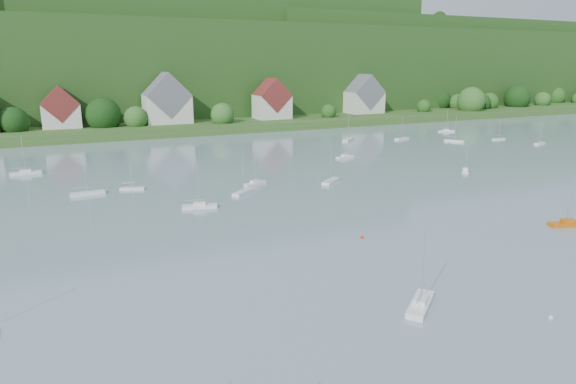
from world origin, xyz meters
The scene contains 11 objects.
far_shore_strip centered at (0.00, 200.00, 1.50)m, with size 600.00×60.00×3.00m, color #2E541F.
forested_ridge centered at (0.39, 268.57, 22.89)m, with size 620.00×181.22×69.89m.
village_building_1 centered at (-30.00, 189.00, 8.75)m, with size 12.00×9.36×14.00m.
village_building_2 centered at (5.00, 188.00, 10.27)m, with size 16.00×11.44×18.00m.
village_building_3 centered at (45.00, 186.00, 9.43)m, with size 13.00×10.40×15.50m.
village_building_4 centered at (90.00, 190.00, 9.59)m, with size 15.00×10.40×16.50m.
near_sailboat_3 centered at (-0.87, 41.00, 0.44)m, with size 5.85×5.25×8.32m.
near_sailboat_5 centered at (36.44, 52.47, 0.43)m, with size 6.01×3.23×7.81m.
mooring_buoy_1 centered at (8.97, 33.77, 0.00)m, with size 0.50×0.50×0.50m, color silver.
mooring_buoy_3 centered at (5.19, 61.01, 0.00)m, with size 0.46×0.46×0.46m, color #DC3500.
far_sailboat_cluster centered at (9.52, 118.07, 0.37)m, with size 197.01×66.16×8.71m.
Camera 1 is at (-32.46, 4.76, 23.87)m, focal length 31.34 mm.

